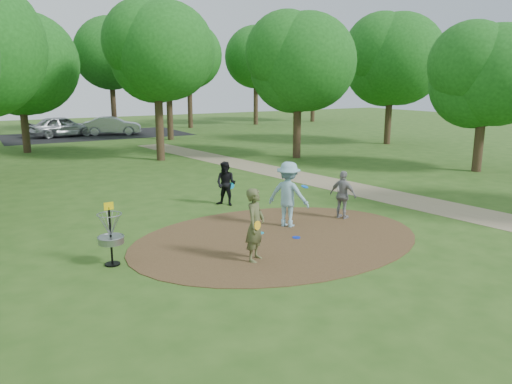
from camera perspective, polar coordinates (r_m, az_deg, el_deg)
ground at (r=13.94m, az=2.50°, el=-5.35°), size 100.00×100.00×0.00m
dirt_clearing at (r=13.94m, az=2.50°, el=-5.31°), size 8.40×8.40×0.02m
footpath at (r=19.47m, az=15.51°, el=-0.58°), size 7.55×39.89×0.01m
parking_lot at (r=42.36m, az=-17.73°, el=6.23°), size 14.00×8.00×0.01m
player_observer_with_disc at (r=12.02m, az=-0.09°, el=-3.80°), size 0.78×0.75×1.80m
player_throwing_with_disc at (r=14.86m, az=3.72°, el=-0.29°), size 1.44×1.46×1.97m
player_walking_with_disc at (r=17.44m, az=-3.45°, el=0.95°), size 0.93×0.96×1.55m
player_waiting_with_disc at (r=15.95m, az=9.91°, el=-0.34°), size 0.67×0.98×1.54m
disc_ground_cyan at (r=14.34m, az=0.48°, el=-4.70°), size 0.22×0.22×0.02m
disc_ground_blue at (r=13.98m, az=4.64°, el=-5.20°), size 0.22×0.22×0.02m
car_left at (r=41.77m, az=-21.27°, el=7.00°), size 4.97×2.56×1.62m
car_right at (r=42.03m, az=-16.08°, el=7.29°), size 4.70×2.87×1.46m
disc_golf_basket at (r=12.24m, az=-16.32°, el=-4.16°), size 0.63×0.63×1.54m
tree_ring at (r=22.87m, az=-8.72°, el=14.68°), size 37.63×45.52×8.88m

